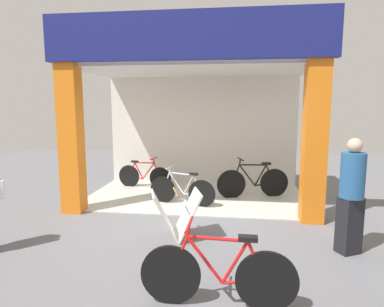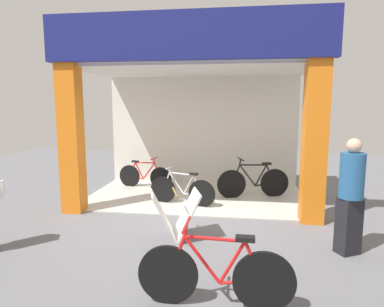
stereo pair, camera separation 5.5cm
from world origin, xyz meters
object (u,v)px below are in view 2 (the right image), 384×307
Objects in this scene: bicycle_parked_0 at (216,275)px; sandwich_board_sign at (175,215)px; bicycle_inside_2 at (182,190)px; pedestrian_2 at (351,195)px; bicycle_inside_1 at (145,176)px; bicycle_inside_0 at (253,182)px.

bicycle_parked_0 reaches higher than sandwich_board_sign.
bicycle_parked_0 is 1.84× the size of sandwich_board_sign.
bicycle_inside_2 is 3.52m from pedestrian_2.
bicycle_inside_1 is 0.99× the size of bicycle_inside_2.
bicycle_inside_2 is at bearing -47.91° from bicycle_inside_1.
bicycle_inside_2 reaches higher than sandwich_board_sign.
bicycle_inside_2 is 0.87× the size of pedestrian_2.
bicycle_inside_2 is at bearing 95.92° from sandwich_board_sign.
bicycle_parked_0 is at bearing -97.74° from bicycle_inside_0.
bicycle_parked_0 is at bearing -66.71° from sandwich_board_sign.
pedestrian_2 is at bearing -35.84° from bicycle_inside_2.
bicycle_inside_0 is at bearing 27.12° from bicycle_inside_2.
bicycle_inside_2 is at bearing 104.92° from bicycle_parked_0.
bicycle_inside_0 is at bearing 62.27° from sandwich_board_sign.
pedestrian_2 is (1.85, 1.60, 0.51)m from bicycle_parked_0.
bicycle_inside_1 reaches higher than sandwich_board_sign.
pedestrian_2 is at bearing 40.93° from bicycle_parked_0.
pedestrian_2 is at bearing -4.54° from sandwich_board_sign.
bicycle_parked_0 is at bearing -66.30° from bicycle_inside_1.
sandwich_board_sign is (-0.78, 1.81, 0.02)m from bicycle_parked_0.
sandwich_board_sign is at bearing -84.08° from bicycle_inside_2.
bicycle_inside_2 is 0.87× the size of bicycle_parked_0.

